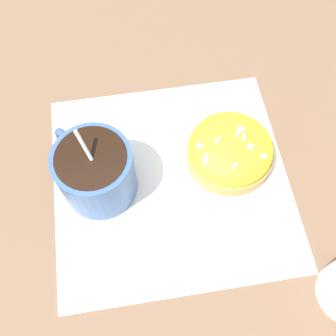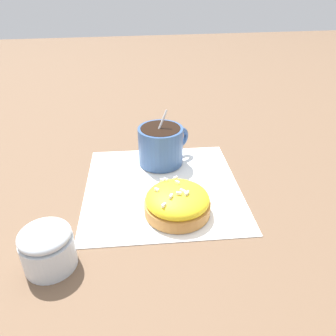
% 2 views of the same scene
% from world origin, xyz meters
% --- Properties ---
extents(ground_plane, '(3.00, 3.00, 0.00)m').
position_xyz_m(ground_plane, '(0.00, 0.00, 0.00)').
color(ground_plane, brown).
extents(paper_napkin, '(0.29, 0.28, 0.00)m').
position_xyz_m(paper_napkin, '(0.00, 0.00, 0.00)').
color(paper_napkin, white).
rests_on(paper_napkin, ground_plane).
extents(coffee_cup, '(0.08, 0.10, 0.10)m').
position_xyz_m(coffee_cup, '(-0.08, 0.01, 0.04)').
color(coffee_cup, '#335184').
rests_on(coffee_cup, paper_napkin).
extents(frosted_pastry, '(0.10, 0.10, 0.05)m').
position_xyz_m(frosted_pastry, '(0.07, 0.01, 0.02)').
color(frosted_pastry, '#C18442').
rests_on(frosted_pastry, paper_napkin).
extents(sugar_bowl, '(0.07, 0.07, 0.06)m').
position_xyz_m(sugar_bowl, '(0.15, -0.16, 0.03)').
color(sugar_bowl, silver).
rests_on(sugar_bowl, ground_plane).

